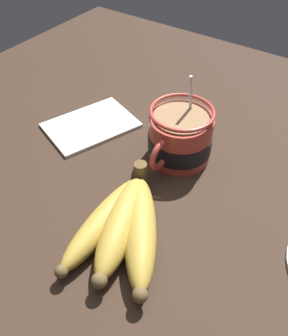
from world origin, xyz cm
name	(u,v)px	position (x,y,z in cm)	size (l,w,h in cm)	color
table	(140,182)	(0.00, 0.00, 1.69)	(104.27, 104.27, 3.39)	#332319
coffee_mug	(180,137)	(-7.30, 2.72, 7.46)	(13.81, 10.45, 14.26)	#B23D33
banana_bunch	(123,225)	(11.02, 4.96, 5.49)	(20.66, 14.71, 4.45)	brown
napkin	(91,125)	(-5.19, -14.80, 3.69)	(18.57, 15.81, 0.60)	white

